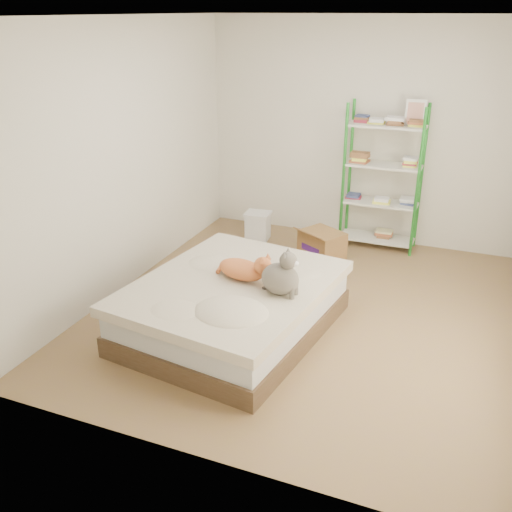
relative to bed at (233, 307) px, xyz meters
The scene contains 7 objects.
room 1.31m from the bed, 48.87° to the left, with size 3.81×4.21×2.61m.
bed is the anchor object (origin of this frame).
orange_cat 0.36m from the bed, 66.84° to the left, with size 0.53×0.29×0.22m, color orange, non-canonical shape.
grey_cat 0.63m from the bed, ahead, with size 0.28×0.34×0.39m, color #6C655B, non-canonical shape.
shelf_unit 2.68m from the bed, 71.71° to the left, with size 0.88×0.36×1.74m.
cardboard_box 1.89m from the bed, 81.24° to the left, with size 0.58×0.60×0.37m.
white_bin 2.22m from the bed, 106.02° to the left, with size 0.33×0.29×0.35m.
Camera 1 is at (1.33, -4.61, 2.65)m, focal length 40.00 mm.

